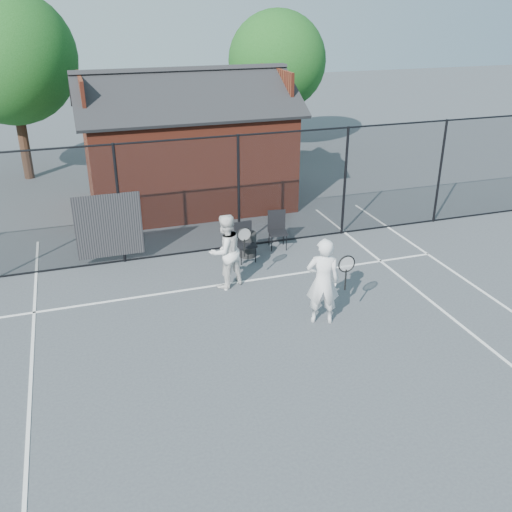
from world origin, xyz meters
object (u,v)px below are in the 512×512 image
object	(u,v)px
chair_left	(246,243)
player_front	(323,281)
waste_bin	(248,244)
chair_right	(278,231)
clubhouse	(187,153)
player_back	(225,251)

from	to	relation	value
chair_left	player_front	bearing A→B (deg)	-83.35
player_front	waste_bin	size ratio (longest dim) A/B	2.87
player_front	chair_right	size ratio (longest dim) A/B	1.88
chair_right	clubhouse	bearing A→B (deg)	117.35
clubhouse	chair_left	size ratio (longest dim) A/B	6.77
player_back	chair_left	size ratio (longest dim) A/B	1.79
chair_left	waste_bin	xyz separation A→B (m)	(0.14, 0.26, -0.16)
clubhouse	player_back	distance (m)	6.11
chair_right	waste_bin	size ratio (longest dim) A/B	1.52
clubhouse	chair_right	world-z (taller)	clubhouse
waste_bin	player_front	bearing A→B (deg)	-82.76
clubhouse	player_back	bearing A→B (deg)	-94.10
player_front	player_back	world-z (taller)	player_front
clubhouse	chair_right	bearing A→B (deg)	-71.92
chair_left	chair_right	bearing A→B (deg)	22.26
player_back	chair_right	xyz separation A→B (m)	(1.87, 1.65, -0.38)
player_back	chair_right	world-z (taller)	player_back
player_front	waste_bin	distance (m)	3.64
player_front	chair_left	xyz separation A→B (m)	(-0.59, 3.30, -0.44)
player_front	clubhouse	bearing A→B (deg)	96.86
player_front	chair_right	bearing A→B (deg)	83.24
player_back	waste_bin	distance (m)	1.80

